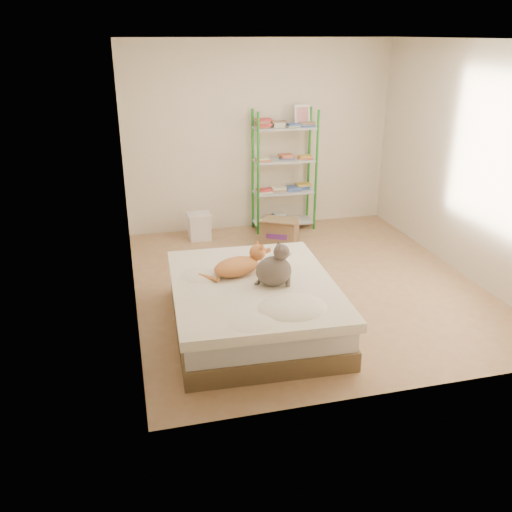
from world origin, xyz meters
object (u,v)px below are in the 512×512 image
object	(u,v)px
bed	(253,305)
grey_cat	(274,265)
cardboard_box	(280,231)
shelf_unit	(285,168)
white_bin	(200,226)
orange_cat	(237,264)

from	to	relation	value
bed	grey_cat	bearing A→B (deg)	-26.22
bed	cardboard_box	world-z (taller)	bed
cardboard_box	grey_cat	bearing A→B (deg)	-79.41
shelf_unit	white_bin	bearing A→B (deg)	-172.94
bed	white_bin	bearing A→B (deg)	95.79
orange_cat	grey_cat	distance (m)	0.42
grey_cat	orange_cat	bearing A→B (deg)	51.48
shelf_unit	cardboard_box	bearing A→B (deg)	-111.54
orange_cat	shelf_unit	world-z (taller)	shelf_unit
grey_cat	cardboard_box	distance (m)	2.40
grey_cat	cardboard_box	xyz separation A→B (m)	(0.72, 2.23, -0.52)
bed	cardboard_box	bearing A→B (deg)	70.02
grey_cat	bed	bearing A→B (deg)	68.48
bed	shelf_unit	world-z (taller)	shelf_unit
cardboard_box	white_bin	size ratio (longest dim) A/B	1.67
shelf_unit	white_bin	world-z (taller)	shelf_unit
white_bin	shelf_unit	bearing A→B (deg)	7.06
grey_cat	white_bin	distance (m)	2.71
grey_cat	shelf_unit	size ratio (longest dim) A/B	0.23
bed	orange_cat	xyz separation A→B (m)	(-0.12, 0.20, 0.35)
bed	grey_cat	distance (m)	0.48
bed	shelf_unit	distance (m)	3.00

